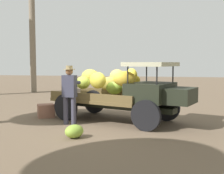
% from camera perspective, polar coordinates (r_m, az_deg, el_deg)
% --- Properties ---
extents(ground_plane, '(60.00, 60.00, 0.00)m').
position_cam_1_polar(ground_plane, '(9.02, 0.09, -6.98)').
color(ground_plane, brown).
extents(truck, '(4.66, 2.90, 1.87)m').
position_cam_1_polar(truck, '(8.94, 2.69, -0.82)').
color(truck, black).
rests_on(truck, ground).
extents(farmer, '(0.52, 0.48, 1.77)m').
position_cam_1_polar(farmer, '(8.63, -8.43, -0.82)').
color(farmer, '#3F3E4E').
rests_on(farmer, ground).
extents(wooden_crate, '(0.71, 0.70, 0.44)m').
position_cam_1_polar(wooden_crate, '(10.05, -12.98, -4.62)').
color(wooden_crate, '#8E5D4A').
rests_on(wooden_crate, ground).
extents(loose_banana_bunch, '(0.60, 0.63, 0.33)m').
position_cam_1_polar(loose_banana_bunch, '(7.20, -7.52, -8.72)').
color(loose_banana_bunch, '#8CB139').
rests_on(loose_banana_bunch, ground).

